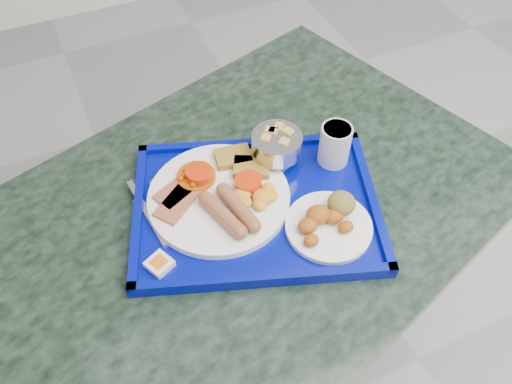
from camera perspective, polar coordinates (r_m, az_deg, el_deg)
table at (r=1.12m, az=-1.99°, el=-7.62°), size 1.28×1.04×0.69m
tray at (r=0.97m, az=0.00°, el=-1.74°), size 0.55×0.48×0.03m
main_plate at (r=0.96m, az=-3.76°, el=-0.26°), size 0.27×0.27×0.04m
bread_plate at (r=0.93m, az=8.38°, el=-3.19°), size 0.16×0.16×0.05m
fruit_bowl at (r=1.01m, az=2.38°, el=5.48°), size 0.10×0.10×0.07m
juice_cup at (r=1.02m, az=9.01°, el=5.50°), size 0.06×0.06×0.09m
spoon at (r=0.99m, az=-11.44°, el=-0.29°), size 0.07×0.16×0.01m
knife at (r=0.97m, az=-12.37°, el=-2.21°), size 0.03×0.18×0.00m
jam_packet at (r=0.89m, az=-10.98°, el=-8.09°), size 0.05×0.05×0.02m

